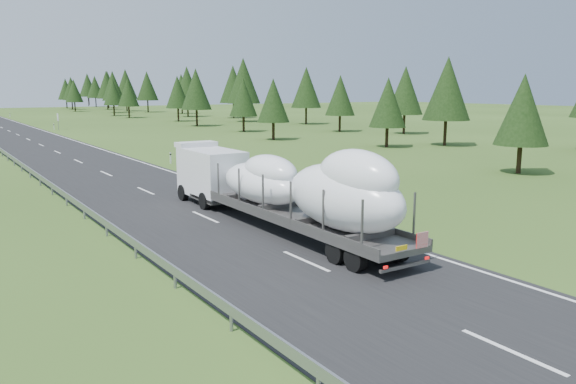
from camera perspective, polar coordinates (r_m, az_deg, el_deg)
ground at (r=21.67m, az=1.81°, el=-7.08°), size 400.00×400.00×0.00m
highway_sign at (r=98.86m, az=-22.34°, el=6.94°), size 0.08×0.90×2.60m
tree_line_right at (r=129.99m, az=-10.14°, el=10.52°), size 27.30×258.31×12.63m
boat_truck at (r=25.98m, az=-0.65°, el=0.72°), size 2.68×18.27×4.28m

